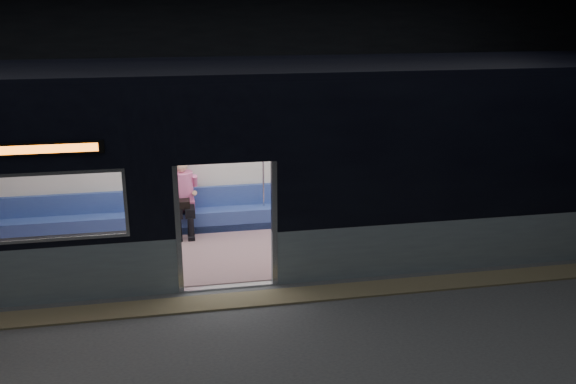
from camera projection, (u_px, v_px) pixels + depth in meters
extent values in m
cube|color=#47494C|center=(236.00, 320.00, 8.70)|extent=(24.00, 14.00, 0.01)
cube|color=black|center=(203.00, 82.00, 14.49)|extent=(24.00, 0.04, 5.00)
cube|color=#8C7F59|center=(232.00, 301.00, 9.21)|extent=(22.80, 0.50, 0.03)
cube|color=#91A5AC|center=(511.00, 240.00, 10.41)|extent=(8.30, 0.12, 0.90)
cube|color=black|center=(522.00, 149.00, 9.93)|extent=(8.30, 0.12, 2.30)
cube|color=black|center=(224.00, 124.00, 8.91)|extent=(1.40, 0.12, 1.15)
cube|color=#B7BABC|center=(178.00, 230.00, 9.26)|extent=(0.08, 0.14, 2.05)
cube|color=#B7BABC|center=(274.00, 224.00, 9.52)|extent=(0.08, 0.14, 2.05)
cube|color=black|center=(48.00, 149.00, 8.47)|extent=(1.50, 0.04, 0.18)
cube|color=orange|center=(48.00, 149.00, 8.46)|extent=(1.34, 0.03, 0.12)
cube|color=beige|center=(213.00, 148.00, 11.91)|extent=(18.00, 0.12, 3.20)
cube|color=black|center=(215.00, 69.00, 10.06)|extent=(18.00, 3.00, 0.15)
cube|color=gray|center=(221.00, 251.00, 11.04)|extent=(17.76, 2.76, 0.04)
cube|color=beige|center=(217.00, 124.00, 10.34)|extent=(17.76, 2.76, 0.10)
cube|color=#324090|center=(216.00, 219.00, 12.02)|extent=(11.00, 0.48, 0.41)
cube|color=#324090|center=(215.00, 196.00, 12.08)|extent=(11.00, 0.10, 0.40)
cube|color=#72535F|center=(12.00, 280.00, 9.37)|extent=(4.40, 0.48, 0.41)
cube|color=#72535F|center=(417.00, 249.00, 10.53)|extent=(4.40, 0.48, 0.41)
cylinder|color=silver|center=(164.00, 215.00, 9.47)|extent=(0.04, 0.04, 2.26)
cylinder|color=silver|center=(165.00, 176.00, 11.59)|extent=(0.04, 0.04, 2.26)
cylinder|color=silver|center=(284.00, 208.00, 9.80)|extent=(0.04, 0.04, 2.26)
cylinder|color=silver|center=(263.00, 171.00, 11.92)|extent=(0.04, 0.04, 2.26)
cylinder|color=silver|center=(213.00, 134.00, 11.47)|extent=(11.00, 0.03, 0.03)
cube|color=black|center=(178.00, 211.00, 11.58)|extent=(0.19, 0.52, 0.18)
cube|color=black|center=(190.00, 210.00, 11.62)|extent=(0.19, 0.52, 0.18)
cylinder|color=black|center=(179.00, 229.00, 11.44)|extent=(0.12, 0.12, 0.43)
cylinder|color=black|center=(191.00, 228.00, 11.48)|extent=(0.12, 0.12, 0.43)
cube|color=pink|center=(183.00, 206.00, 11.79)|extent=(0.44, 0.24, 0.22)
cylinder|color=pink|center=(182.00, 186.00, 11.70)|extent=(0.46, 0.46, 0.57)
sphere|color=tan|center=(181.00, 166.00, 11.56)|extent=(0.23, 0.23, 0.23)
sphere|color=black|center=(181.00, 163.00, 11.59)|extent=(0.24, 0.24, 0.24)
cube|color=black|center=(182.00, 204.00, 11.47)|extent=(0.30, 0.26, 0.15)
cube|color=white|center=(453.00, 145.00, 12.75)|extent=(0.99, 0.03, 0.64)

